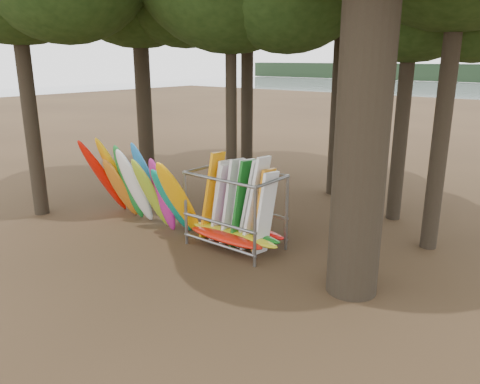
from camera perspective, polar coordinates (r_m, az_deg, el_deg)
The scene contains 3 objects.
ground at distance 13.86m, azimuth -4.19°, elevation -6.85°, with size 120.00×120.00×0.00m, color #47331E.
kayak_row at distance 15.53m, azimuth -11.96°, elevation 0.45°, with size 4.69×2.16×3.00m.
storage_rack at distance 13.60m, azimuth -0.49°, elevation -2.51°, with size 3.20×1.53×2.81m.
Camera 1 is at (8.78, -9.28, 5.38)m, focal length 35.00 mm.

